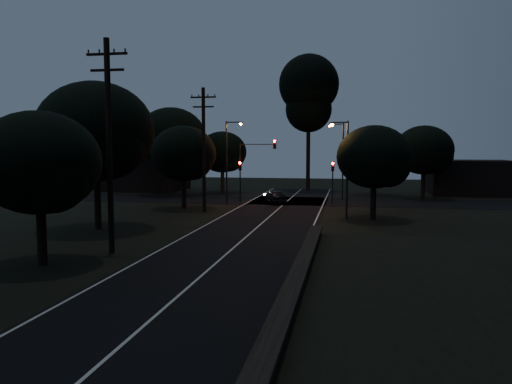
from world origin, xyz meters
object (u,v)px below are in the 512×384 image
(utility_pole_far, at_px, (204,148))
(signal_mast, at_px, (257,159))
(car, at_px, (275,197))
(utility_pole_mid, at_px, (109,143))
(tall_pine, at_px, (309,92))
(signal_right, at_px, (333,175))
(streetlight_a, at_px, (228,156))
(signal_left, at_px, (240,174))
(streetlight_b, at_px, (341,156))
(streetlight_c, at_px, (345,162))

(utility_pole_far, distance_m, signal_mast, 8.64)
(utility_pole_far, xyz_separation_m, car, (5.04, 7.39, -4.80))
(utility_pole_mid, distance_m, car, 25.41)
(utility_pole_mid, distance_m, tall_pine, 41.15)
(utility_pole_far, xyz_separation_m, signal_mast, (3.09, 7.99, -1.15))
(signal_right, height_order, streetlight_a, streetlight_a)
(signal_left, distance_m, streetlight_b, 10.84)
(signal_left, height_order, streetlight_c, streetlight_c)
(streetlight_b, distance_m, car, 8.73)
(utility_pole_mid, xyz_separation_m, streetlight_c, (11.83, 15.00, -1.39))
(tall_pine, xyz_separation_m, streetlight_b, (4.31, -11.00, -7.77))
(utility_pole_mid, relative_size, tall_pine, 0.64)
(signal_left, bearing_deg, car, -9.37)
(tall_pine, distance_m, signal_mast, 17.48)
(signal_mast, xyz_separation_m, streetlight_c, (8.74, -9.99, 0.01))
(streetlight_a, relative_size, streetlight_b, 1.00)
(signal_right, bearing_deg, car, -173.82)
(signal_right, bearing_deg, tall_pine, 103.49)
(car, bearing_deg, signal_left, -32.33)
(signal_mast, height_order, streetlight_a, streetlight_a)
(car, bearing_deg, streetlight_b, -166.58)
(streetlight_a, bearing_deg, car, 17.67)
(signal_left, xyz_separation_m, streetlight_b, (9.91, 4.01, 1.80))
(utility_pole_mid, xyz_separation_m, signal_mast, (3.09, 24.99, -1.40))
(tall_pine, relative_size, signal_right, 4.19)
(utility_pole_mid, relative_size, streetlight_c, 1.47)
(streetlight_b, bearing_deg, car, -143.62)
(utility_pole_far, relative_size, signal_left, 2.56)
(car, bearing_deg, utility_pole_mid, 55.35)
(signal_mast, bearing_deg, tall_pine, 75.38)
(signal_mast, distance_m, streetlight_c, 13.28)
(tall_pine, distance_m, streetlight_c, 26.71)
(utility_pole_mid, bearing_deg, streetlight_b, 68.70)
(tall_pine, height_order, signal_right, tall_pine)
(signal_right, relative_size, car, 1.03)
(streetlight_b, distance_m, streetlight_c, 14.01)
(tall_pine, height_order, streetlight_b, tall_pine)
(utility_pole_far, relative_size, signal_mast, 1.68)
(utility_pole_far, bearing_deg, streetlight_b, 46.70)
(tall_pine, bearing_deg, streetlight_a, -110.36)
(tall_pine, bearing_deg, car, -97.14)
(car, bearing_deg, utility_pole_far, 32.70)
(streetlight_b, relative_size, car, 2.00)
(utility_pole_far, distance_m, streetlight_b, 16.51)
(signal_left, xyz_separation_m, signal_right, (9.20, 0.00, 0.00))
(signal_mast, bearing_deg, signal_left, -179.87)
(signal_left, distance_m, signal_mast, 2.26)
(streetlight_b, relative_size, streetlight_c, 1.07)
(streetlight_a, xyz_separation_m, streetlight_b, (10.61, 6.00, 0.00))
(signal_right, bearing_deg, signal_left, 180.00)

